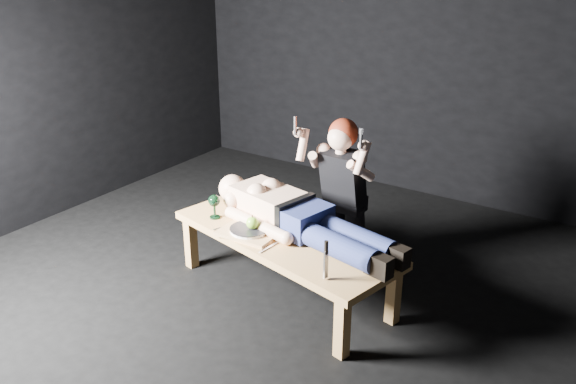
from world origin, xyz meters
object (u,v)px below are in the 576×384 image
Objects in this scene: table at (284,264)px; kneeling_woman at (347,189)px; lying_man at (301,214)px; carving_knife at (326,260)px; serving_tray at (249,232)px; goblet at (214,207)px.

kneeling_woman is (0.14, 0.64, 0.37)m from table.
lying_man is 0.64m from carving_knife.
kneeling_woman is 1.06m from carving_knife.
carving_knife is (0.39, -0.98, -0.02)m from kneeling_woman.
table is 0.38m from lying_man.
table is 4.22× the size of serving_tray.
carving_knife reaches higher than serving_tray.
serving_tray is (-0.28, -0.22, -0.12)m from lying_man.
goblet is at bearing -133.70° from kneeling_woman.
carving_knife is at bearing -14.95° from goblet.
lying_man is 1.44× the size of kneeling_woman.
kneeling_woman is at bearing 65.95° from serving_tray.
kneeling_woman reaches higher than goblet.
kneeling_woman is (0.06, 0.54, 0.01)m from lying_man.
lying_man is 6.81× the size of carving_knife.
lying_man is 0.38m from serving_tray.
kneeling_woman is 0.85m from serving_tray.
goblet is at bearing -162.97° from table.
serving_tray is at bearing -112.14° from kneeling_woman.
lying_man is 4.35× the size of serving_tray.
kneeling_woman is at bearing 44.39° from goblet.
carving_knife is at bearing -21.07° from table.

